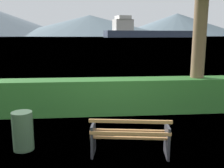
{
  "coord_description": "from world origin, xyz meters",
  "views": [
    {
      "loc": [
        -0.8,
        -4.86,
        2.47
      ],
      "look_at": [
        0.0,
        4.23,
        0.68
      ],
      "focal_mm": 40.42,
      "sensor_mm": 36.0,
      "label": 1
    }
  ],
  "objects": [
    {
      "name": "ground_plane",
      "position": [
        0.0,
        0.0,
        0.0
      ],
      "size": [
        1400.0,
        1400.0,
        0.0
      ],
      "primitive_type": "plane",
      "color": "#567A38"
    },
    {
      "name": "water_surface",
      "position": [
        0.0,
        308.01,
        0.0
      ],
      "size": [
        620.0,
        620.0,
        0.0
      ],
      "primitive_type": "plane",
      "color": "#6B8EA3",
      "rests_on": "ground_plane"
    },
    {
      "name": "park_bench",
      "position": [
        -0.01,
        -0.06,
        0.42
      ],
      "size": [
        1.67,
        0.79,
        0.87
      ],
      "color": "#A0703F",
      "rests_on": "ground_plane"
    },
    {
      "name": "hedge_row",
      "position": [
        0.0,
        2.92,
        0.55
      ],
      "size": [
        9.77,
        0.8,
        1.1
      ],
      "primitive_type": "cube",
      "color": "#2D6B28",
      "rests_on": "ground_plane"
    },
    {
      "name": "trash_bin",
      "position": [
        -2.27,
        0.44,
        0.42
      ],
      "size": [
        0.44,
        0.44,
        0.85
      ],
      "primitive_type": "cylinder",
      "color": "#385138",
      "rests_on": "ground_plane"
    },
    {
      "name": "cargo_ship_large",
      "position": [
        54.78,
        249.11,
        5.77
      ],
      "size": [
        98.81,
        35.35,
        20.64
      ],
      "color": "#2D384C",
      "rests_on": "water_surface"
    },
    {
      "name": "distant_hills",
      "position": [
        -106.04,
        549.69,
        31.61
      ],
      "size": [
        815.37,
        422.32,
        74.6
      ],
      "color": "gray",
      "rests_on": "ground_plane"
    }
  ]
}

